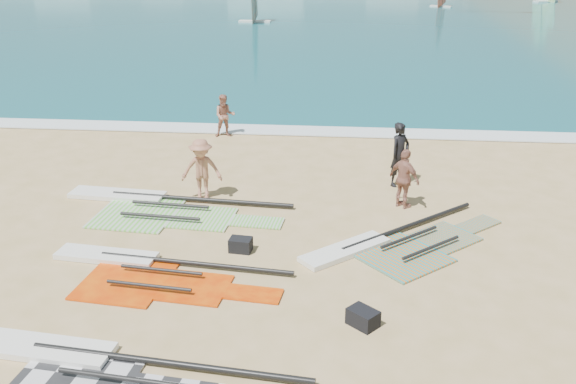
# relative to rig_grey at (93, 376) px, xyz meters

# --- Properties ---
(ground) EXTENTS (300.00, 300.00, 0.00)m
(ground) POSITION_rel_rig_grey_xyz_m (3.94, 1.86, -0.05)
(ground) COLOR tan
(ground) RESTS_ON ground
(surf_line) EXTENTS (300.00, 1.20, 0.04)m
(surf_line) POSITION_rel_rig_grey_xyz_m (3.94, 14.16, -0.05)
(surf_line) COLOR white
(surf_line) RESTS_ON ground
(rig_grey) EXTENTS (6.07, 2.69, 0.20)m
(rig_grey) POSITION_rel_rig_grey_xyz_m (0.00, 0.00, 0.00)
(rig_grey) COLOR #2A2A2C
(rig_grey) RESTS_ON ground
(rig_green) EXTENTS (6.19, 2.68, 0.20)m
(rig_green) POSITION_rel_rig_grey_xyz_m (-1.00, 6.91, 0.00)
(rig_green) COLOR #5ED537
(rig_green) RESTS_ON ground
(rig_orange) EXTENTS (4.91, 4.22, 0.20)m
(rig_orange) POSITION_rel_rig_grey_xyz_m (5.12, 5.17, -0.00)
(rig_orange) COLOR orange
(rig_orange) RESTS_ON ground
(rig_red) EXTENTS (5.37, 2.39, 0.20)m
(rig_red) POSITION_rel_rig_grey_xyz_m (-0.23, 3.47, -0.00)
(rig_red) COLOR red
(rig_red) RESTS_ON ground
(gear_bag_near) EXTENTS (0.53, 0.41, 0.31)m
(gear_bag_near) POSITION_rel_rig_grey_xyz_m (1.67, 4.67, 0.11)
(gear_bag_near) COLOR black
(gear_bag_near) RESTS_ON ground
(gear_bag_far) EXTENTS (0.66, 0.64, 0.33)m
(gear_bag_far) POSITION_rel_rig_grey_xyz_m (4.38, 1.94, 0.11)
(gear_bag_far) COLOR black
(gear_bag_far) RESTS_ON ground
(person_wetsuit) EXTENTS (0.79, 0.78, 1.84)m
(person_wetsuit) POSITION_rel_rig_grey_xyz_m (5.49, 9.15, 0.87)
(person_wetsuit) COLOR black
(person_wetsuit) RESTS_ON ground
(beachgoer_left) EXTENTS (0.84, 0.72, 1.50)m
(beachgoer_left) POSITION_rel_rig_grey_xyz_m (-0.29, 13.36, 0.70)
(beachgoer_left) COLOR #AB705C
(beachgoer_left) RESTS_ON ground
(beachgoer_mid) EXTENTS (1.14, 0.72, 1.69)m
(beachgoer_mid) POSITION_rel_rig_grey_xyz_m (0.15, 7.62, 0.79)
(beachgoer_mid) COLOR #AF6F54
(beachgoer_mid) RESTS_ON ground
(beachgoer_back) EXTENTS (0.94, 0.92, 1.59)m
(beachgoer_back) POSITION_rel_rig_grey_xyz_m (5.51, 7.54, 0.74)
(beachgoer_back) COLOR #A16958
(beachgoer_back) RESTS_ON ground
(windsurfer_left) EXTENTS (2.55, 3.12, 4.65)m
(windsurfer_left) POSITION_rel_rig_grey_xyz_m (-3.57, 44.07, 1.29)
(windsurfer_left) COLOR white
(windsurfer_left) RESTS_ON ground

